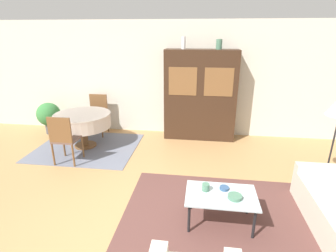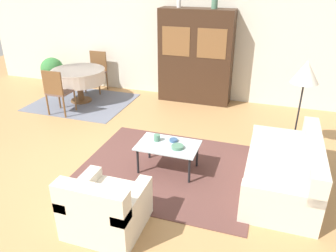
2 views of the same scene
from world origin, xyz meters
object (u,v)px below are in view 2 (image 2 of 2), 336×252
object	(u,v)px
armchair	(105,209)
potted_plant	(52,70)
floor_lamp	(305,75)
vase_tall	(179,1)
display_cabinet	(196,57)
bowl	(177,147)
coffee_table	(168,147)
dining_table	(78,76)
bowl_small	(174,140)
vase_short	(215,3)
cup	(157,138)
dining_chair_far	(97,69)
dining_chair_near	(57,90)
couch	(285,172)

from	to	relation	value
armchair	potted_plant	size ratio (longest dim) A/B	1.08
floor_lamp	vase_tall	world-z (taller)	vase_tall
display_cabinet	bowl	xyz separation A→B (m)	(0.52, -3.11, -0.57)
armchair	display_cabinet	world-z (taller)	display_cabinet
bowl	coffee_table	bearing A→B (deg)	160.30
display_cabinet	dining_table	world-z (taller)	display_cabinet
bowl_small	vase_short	xyz separation A→B (m)	(-0.04, 2.92, 1.72)
armchair	cup	bearing A→B (deg)	86.29
potted_plant	dining_chair_far	bearing A→B (deg)	6.96
floor_lamp	potted_plant	size ratio (longest dim) A/B	1.98
vase_tall	vase_short	xyz separation A→B (m)	(0.77, 0.00, -0.03)
dining_chair_near	bowl	distance (m)	3.33
bowl	vase_tall	world-z (taller)	vase_tall
couch	bowl_small	xyz separation A→B (m)	(-1.64, 0.11, 0.18)
coffee_table	potted_plant	bearing A→B (deg)	145.31
coffee_table	dining_chair_far	world-z (taller)	dining_chair_far
dining_chair_near	potted_plant	bearing A→B (deg)	129.13
vase_tall	dining_chair_far	bearing A→B (deg)	-177.73
bowl	vase_short	bearing A→B (deg)	92.89
vase_short	potted_plant	size ratio (longest dim) A/B	0.27
bowl	bowl_small	bearing A→B (deg)	122.23
coffee_table	dining_chair_near	size ratio (longest dim) A/B	0.94
display_cabinet	dining_chair_near	size ratio (longest dim) A/B	2.13
dining_table	floor_lamp	bearing A→B (deg)	-10.88
couch	coffee_table	xyz separation A→B (m)	(-1.68, -0.02, 0.11)
armchair	vase_short	xyz separation A→B (m)	(0.31, 4.49, 1.89)
armchair	coffee_table	size ratio (longest dim) A/B	0.92
display_cabinet	dining_chair_near	world-z (taller)	display_cabinet
potted_plant	dining_chair_near	bearing A→B (deg)	-50.87
dining_chair_far	bowl	distance (m)	4.28
coffee_table	floor_lamp	xyz separation A→B (m)	(1.83, 1.25, 0.94)
bowl_small	dining_chair_near	bearing A→B (deg)	157.65
floor_lamp	vase_tall	xyz separation A→B (m)	(-2.59, 1.81, 0.87)
armchair	potted_plant	bearing A→B (deg)	131.57
display_cabinet	coffee_table	bearing A→B (deg)	-83.41
dining_chair_far	floor_lamp	bearing A→B (deg)	159.81
coffee_table	cup	world-z (taller)	cup
armchair	vase_tall	size ratio (longest dim) A/B	3.17
bowl	couch	bearing A→B (deg)	3.10
vase_short	potted_plant	distance (m)	4.43
dining_table	floor_lamp	size ratio (longest dim) A/B	0.77
dining_table	bowl	world-z (taller)	dining_table
coffee_table	dining_table	world-z (taller)	dining_table
coffee_table	floor_lamp	distance (m)	2.40
dining_chair_far	bowl	world-z (taller)	dining_chair_far
display_cabinet	floor_lamp	world-z (taller)	display_cabinet
floor_lamp	vase_tall	distance (m)	3.27
couch	vase_short	bearing A→B (deg)	28.95
floor_lamp	vase_short	xyz separation A→B (m)	(-1.82, 1.81, 0.84)
dining_table	potted_plant	distance (m)	1.40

